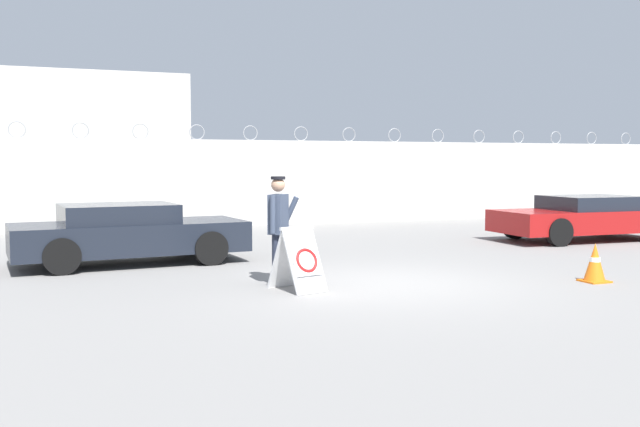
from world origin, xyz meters
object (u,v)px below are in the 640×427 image
(traffic_cone_near, at_px, (595,263))
(parked_car_far_side, at_px, (584,217))
(barricade_sign, at_px, (299,259))
(security_guard, at_px, (278,224))
(parked_car_front_coupe, at_px, (128,233))

(traffic_cone_near, height_order, parked_car_far_side, parked_car_far_side)
(barricade_sign, height_order, security_guard, security_guard)
(parked_car_front_coupe, distance_m, parked_car_far_side, 11.33)
(security_guard, height_order, traffic_cone_near, security_guard)
(security_guard, height_order, parked_car_front_coupe, security_guard)
(barricade_sign, xyz_separation_m, traffic_cone_near, (4.86, -1.06, -0.17))
(parked_car_far_side, bearing_deg, security_guard, 22.13)
(parked_car_front_coupe, height_order, parked_car_far_side, parked_car_front_coupe)
(barricade_sign, distance_m, parked_car_front_coupe, 4.48)
(traffic_cone_near, bearing_deg, parked_car_front_coupe, 144.64)
(security_guard, relative_size, parked_car_far_side, 0.38)
(traffic_cone_near, bearing_deg, barricade_sign, 167.74)
(barricade_sign, relative_size, security_guard, 0.57)
(security_guard, bearing_deg, traffic_cone_near, -71.77)
(barricade_sign, distance_m, parked_car_far_side, 10.02)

